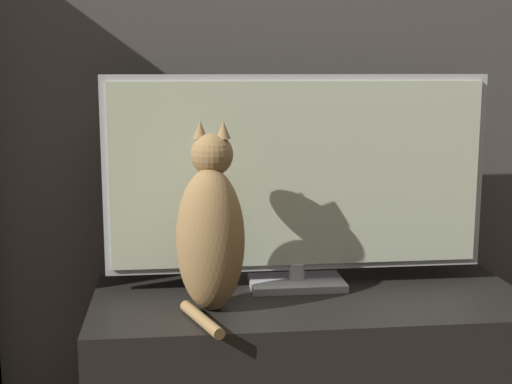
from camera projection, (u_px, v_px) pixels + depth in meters
tv_stand at (309, 376)px, 1.97m from camera, size 1.17×0.52×0.47m
tv at (297, 179)px, 1.96m from camera, size 1.06×0.16×0.59m
cat at (211, 232)px, 1.79m from camera, size 0.21×0.31×0.48m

